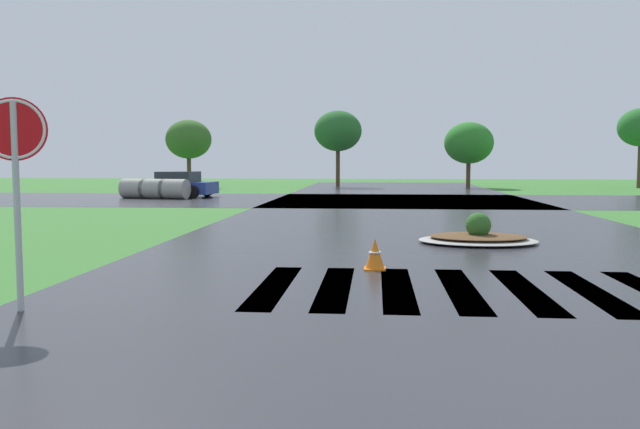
% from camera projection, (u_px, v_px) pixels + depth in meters
% --- Properties ---
extents(asphalt_roadway, '(11.92, 80.00, 0.01)m').
position_uv_depth(asphalt_roadway, '(432.00, 246.00, 13.95)').
color(asphalt_roadway, '#2B2B30').
rests_on(asphalt_roadway, ground).
extents(asphalt_cross_road, '(90.00, 10.73, 0.01)m').
position_uv_depth(asphalt_cross_road, '(402.00, 200.00, 29.73)').
color(asphalt_cross_road, '#2B2B30').
rests_on(asphalt_cross_road, ground).
extents(crosswalk_stripes, '(5.85, 3.34, 0.01)m').
position_uv_depth(crosswalk_stripes, '(461.00, 289.00, 9.31)').
color(crosswalk_stripes, white).
rests_on(crosswalk_stripes, ground).
extents(stop_sign, '(0.72, 0.29, 2.59)m').
position_uv_depth(stop_sign, '(15.00, 153.00, 7.80)').
color(stop_sign, '#B2B5BA').
rests_on(stop_sign, ground).
extents(median_island, '(2.63, 2.00, 0.68)m').
position_uv_depth(median_island, '(478.00, 237.00, 14.48)').
color(median_island, '#9E9B93').
rests_on(median_island, ground).
extents(car_silver_hatch, '(4.25, 2.53, 1.27)m').
position_uv_depth(car_silver_hatch, '(175.00, 185.00, 32.48)').
color(car_silver_hatch, navy).
rests_on(car_silver_hatch, ground).
extents(drainage_pipe_stack, '(3.51, 1.62, 0.95)m').
position_uv_depth(drainage_pipe_stack, '(155.00, 189.00, 31.22)').
color(drainage_pipe_stack, '#9E9B93').
rests_on(drainage_pipe_stack, ground).
extents(traffic_cone, '(0.36, 0.36, 0.53)m').
position_uv_depth(traffic_cone, '(375.00, 255.00, 10.96)').
color(traffic_cone, orange).
rests_on(traffic_cone, ground).
extents(background_treeline, '(41.19, 5.05, 5.24)m').
position_uv_depth(background_treeline, '(471.00, 136.00, 43.37)').
color(background_treeline, '#4C3823').
rests_on(background_treeline, ground).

